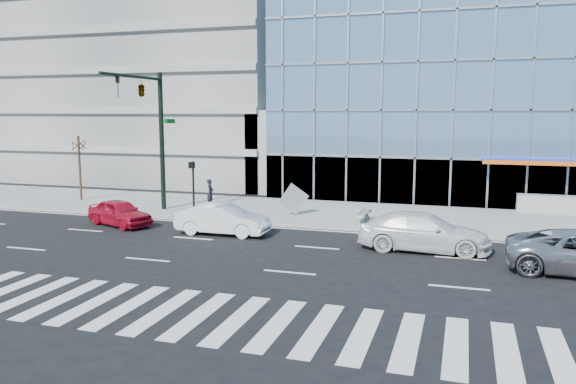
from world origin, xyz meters
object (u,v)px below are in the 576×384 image
object	(u,v)px
traffic_signal	(148,107)
red_sedan	(120,213)
white_sedan	(223,219)
tilted_panel	(294,199)
pedestrian	(210,193)
ped_signal_post	(193,179)
white_suv	(424,232)
street_tree_near	(79,145)

from	to	relation	value
traffic_signal	red_sedan	size ratio (longest dim) A/B	2.00
white_sedan	tilted_panel	xyz separation A→B (m)	(2.02, 5.14, 0.32)
white_sedan	pedestrian	size ratio (longest dim) A/B	2.71
pedestrian	traffic_signal	bearing A→B (deg)	136.17
ped_signal_post	red_sedan	world-z (taller)	ped_signal_post
ped_signal_post	white_suv	size ratio (longest dim) A/B	0.54
red_sedan	pedestrian	world-z (taller)	pedestrian
ped_signal_post	pedestrian	xyz separation A→B (m)	(-0.27, 2.80, -1.16)
street_tree_near	white_sedan	size ratio (longest dim) A/B	0.94
traffic_signal	white_suv	bearing A→B (deg)	-13.20
pedestrian	white_sedan	bearing A→B (deg)	-158.94
ped_signal_post	tilted_panel	world-z (taller)	ped_signal_post
pedestrian	tilted_panel	world-z (taller)	tilted_panel
pedestrian	ped_signal_post	bearing A→B (deg)	176.74
red_sedan	pedestrian	bearing A→B (deg)	1.18
white_sedan	pedestrian	bearing A→B (deg)	29.27
ped_signal_post	red_sedan	size ratio (longest dim) A/B	0.75
pedestrian	tilted_panel	size ratio (longest dim) A/B	1.28
white_suv	white_sedan	xyz separation A→B (m)	(-9.50, 0.31, -0.07)
street_tree_near	pedestrian	bearing A→B (deg)	1.53
traffic_signal	ped_signal_post	bearing A→B (deg)	8.52
traffic_signal	red_sedan	distance (m)	6.25
red_sedan	tilted_panel	size ratio (longest dim) A/B	3.08
ped_signal_post	white_suv	world-z (taller)	ped_signal_post
traffic_signal	tilted_panel	distance (m)	9.65
white_suv	white_sedan	distance (m)	9.50
street_tree_near	tilted_panel	world-z (taller)	street_tree_near
traffic_signal	white_suv	world-z (taller)	traffic_signal
traffic_signal	white_sedan	bearing A→B (deg)	-29.13
red_sedan	street_tree_near	bearing A→B (deg)	70.91
white_suv	red_sedan	xyz separation A→B (m)	(-15.50, 0.63, -0.13)
white_sedan	ped_signal_post	bearing A→B (deg)	42.51
ped_signal_post	white_sedan	world-z (taller)	ped_signal_post
traffic_signal	street_tree_near	bearing A→B (deg)	157.29
ped_signal_post	street_tree_near	size ratio (longest dim) A/B	0.71
street_tree_near	red_sedan	distance (m)	9.65
white_sedan	tilted_panel	bearing A→B (deg)	-22.11
pedestrian	tilted_panel	xyz separation A→B (m)	(5.76, -1.36, 0.08)
street_tree_near	white_sedan	xyz separation A→B (m)	(12.96, -6.25, -3.04)
ped_signal_post	red_sedan	bearing A→B (deg)	-126.96
white_sedan	pedestrian	xyz separation A→B (m)	(-3.74, 6.50, 0.24)
ped_signal_post	white_sedan	distance (m)	5.26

